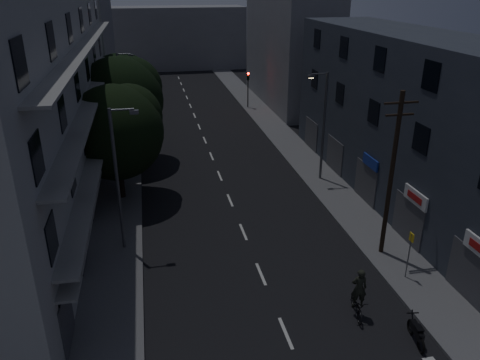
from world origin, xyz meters
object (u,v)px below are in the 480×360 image
object	(u,v)px
bus_stop_sign	(410,247)
motorcycle	(416,333)
utility_pole	(392,173)
cyclist	(358,300)

from	to	relation	value
bus_stop_sign	motorcycle	size ratio (longest dim) A/B	1.41
utility_pole	motorcycle	xyz separation A→B (m)	(-1.81, -6.66, -4.41)
cyclist	bus_stop_sign	bearing A→B (deg)	41.33
motorcycle	cyclist	world-z (taller)	cyclist
motorcycle	cyclist	bearing A→B (deg)	138.39
utility_pole	bus_stop_sign	size ratio (longest dim) A/B	3.56
bus_stop_sign	utility_pole	bearing A→B (deg)	91.65
utility_pole	cyclist	size ratio (longest dim) A/B	3.72
utility_pole	cyclist	bearing A→B (deg)	-127.67
cyclist	utility_pole	bearing A→B (deg)	63.76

